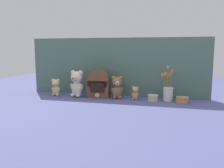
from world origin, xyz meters
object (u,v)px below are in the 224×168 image
at_px(decorative_tin_tall, 153,98).
at_px(decorative_tin_short, 182,100).
at_px(flower_vase, 168,91).
at_px(vintage_radio, 98,84).
at_px(teddy_bear_medium, 117,87).
at_px(teddy_bear_small, 56,87).
at_px(teddy_bear_tiny, 135,93).
at_px(teddy_bear_large, 77,83).

xyz_separation_m(decorative_tin_tall, decorative_tin_short, (0.25, -0.01, -0.00)).
xyz_separation_m(flower_vase, decorative_tin_tall, (-0.13, -0.04, -0.06)).
bearing_deg(decorative_tin_short, vintage_radio, 176.54).
distance_m(teddy_bear_medium, decorative_tin_short, 0.58).
relative_size(teddy_bear_small, decorative_tin_tall, 1.80).
height_order(teddy_bear_tiny, flower_vase, flower_vase).
bearing_deg(vintage_radio, teddy_bear_small, -175.92).
height_order(teddy_bear_tiny, decorative_tin_tall, teddy_bear_tiny).
height_order(flower_vase, decorative_tin_short, flower_vase).
xyz_separation_m(teddy_bear_large, teddy_bear_small, (-0.22, -0.00, -0.04)).
bearing_deg(teddy_bear_tiny, vintage_radio, 176.98).
height_order(flower_vase, decorative_tin_tall, flower_vase).
bearing_deg(teddy_bear_small, flower_vase, 2.02).
xyz_separation_m(teddy_bear_medium, teddy_bear_tiny, (0.17, -0.01, -0.04)).
distance_m(teddy_bear_large, flower_vase, 0.84).
xyz_separation_m(teddy_bear_medium, decorative_tin_tall, (0.33, -0.03, -0.08)).
distance_m(teddy_bear_large, teddy_bear_tiny, 0.56).
distance_m(teddy_bear_large, teddy_bear_small, 0.22).
relative_size(teddy_bear_large, decorative_tin_short, 2.41).
bearing_deg(teddy_bear_large, teddy_bear_medium, 2.58).
xyz_separation_m(flower_vase, vintage_radio, (-0.63, -0.01, 0.04)).
distance_m(teddy_bear_small, decorative_tin_short, 1.18).
relative_size(teddy_bear_small, decorative_tin_short, 1.60).
relative_size(teddy_bear_large, decorative_tin_tall, 2.72).
height_order(decorative_tin_tall, decorative_tin_short, decorative_tin_tall).
distance_m(flower_vase, vintage_radio, 0.64).
xyz_separation_m(teddy_bear_medium, teddy_bear_small, (-0.61, -0.02, -0.02)).
bearing_deg(teddy_bear_medium, teddy_bear_small, -178.04).
xyz_separation_m(teddy_bear_small, decorative_tin_tall, (0.93, -0.01, -0.06)).
bearing_deg(flower_vase, teddy_bear_medium, -177.90).
xyz_separation_m(teddy_bear_medium, vintage_radio, (-0.18, 0.01, 0.02)).
bearing_deg(teddy_bear_tiny, flower_vase, 5.15).
bearing_deg(teddy_bear_small, vintage_radio, 4.08).
relative_size(teddy_bear_large, teddy_bear_tiny, 2.06).
xyz_separation_m(teddy_bear_tiny, decorative_tin_tall, (0.16, -0.02, -0.04)).
bearing_deg(teddy_bear_tiny, teddy_bear_medium, 176.90).
relative_size(decorative_tin_tall, decorative_tin_short, 0.89).
relative_size(flower_vase, vintage_radio, 1.21).
height_order(teddy_bear_large, flower_vase, flower_vase).
distance_m(teddy_bear_tiny, decorative_tin_tall, 0.16).
bearing_deg(flower_vase, teddy_bear_large, -177.68).
xyz_separation_m(vintage_radio, decorative_tin_tall, (0.51, -0.04, -0.10)).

